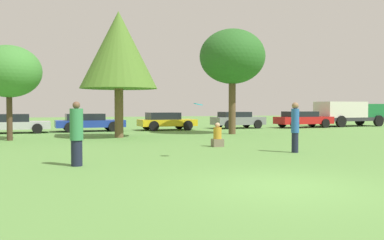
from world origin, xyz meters
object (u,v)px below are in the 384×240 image
parked_car_silver (13,123)px  parked_car_blue (89,122)px  tree_0 (9,72)px  tree_2 (232,57)px  bystander_sitting (217,137)px  parked_car_yellow (166,121)px  delivery_truck_green (348,112)px  parked_car_grey (237,119)px  person_catcher (295,126)px  frisbee (198,104)px  tree_1 (119,50)px  parked_car_red (303,119)px  person_thrower (77,134)px

parked_car_silver → parked_car_blue: size_ratio=0.92×
tree_0 → tree_2: size_ratio=0.74×
bystander_sitting → tree_2: tree_2 is taller
parked_car_silver → parked_car_yellow: 9.95m
parked_car_silver → delivery_truck_green: delivery_truck_green is taller
parked_car_grey → bystander_sitting: bearing=-120.4°
parked_car_grey → delivery_truck_green: size_ratio=0.63×
person_catcher → parked_car_yellow: size_ratio=0.45×
tree_2 → parked_car_blue: size_ratio=1.38×
frisbee → parked_car_grey: frisbee is taller
frisbee → bystander_sitting: frisbee is taller
person_catcher → tree_1: size_ratio=0.27×
parked_car_yellow → frisbee: bearing=-103.8°
frisbee → bystander_sitting: bearing=58.8°
tree_2 → delivery_truck_green: bearing=23.8°
tree_2 → parked_car_red: 10.70m
parked_car_yellow → parked_car_red: 11.15m
parked_car_silver → parked_car_blue: parked_car_silver is taller
frisbee → tree_1: size_ratio=0.04×
person_thrower → parked_car_yellow: size_ratio=0.45×
parked_car_silver → parked_car_red: (21.09, -0.01, 0.06)m
person_thrower → parked_car_blue: 16.77m
bystander_sitting → tree_0: tree_0 is taller
parked_car_yellow → parked_car_red: bearing=-3.3°
tree_2 → parked_car_blue: tree_2 is taller
parked_car_blue → parked_car_yellow: parked_car_yellow is taller
frisbee → parked_car_grey: 18.88m
parked_car_yellow → person_catcher: bearing=-89.8°
tree_1 → parked_car_blue: tree_1 is taller
tree_1 → parked_car_yellow: (4.25, 6.01, -4.01)m
person_thrower → delivery_truck_green: 28.71m
bystander_sitting → frisbee: bearing=-121.2°
person_thrower → person_catcher: person_catcher is taller
parked_car_red → parked_car_silver: bearing=177.8°
person_catcher → parked_car_grey: 16.85m
tree_1 → parked_car_yellow: 8.38m
person_catcher → parked_car_red: bearing=-131.9°
person_thrower → tree_1: 11.40m
person_thrower → parked_car_blue: size_ratio=0.40×
person_catcher → tree_1: tree_1 is taller
frisbee → parked_car_red: bearing=47.4°
parked_car_grey → parked_car_yellow: bearing=-176.4°
frisbee → parked_car_red: 21.33m
tree_1 → parked_car_blue: size_ratio=1.48×
person_catcher → parked_car_silver: 18.53m
person_catcher → parked_car_red: (10.52, 15.21, -0.26)m
parked_car_yellow → parked_car_red: parked_car_red is taller
person_thrower → delivery_truck_green: delivery_truck_green is taller
person_catcher → tree_0: 13.97m
tree_0 → tree_1: 5.56m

